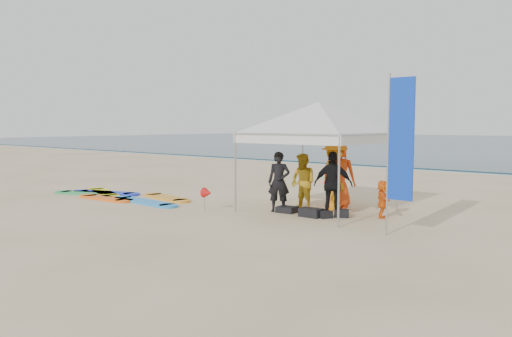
{
  "coord_description": "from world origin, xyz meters",
  "views": [
    {
      "loc": [
        7.91,
        -7.23,
        2.33
      ],
      "look_at": [
        -0.26,
        2.6,
        1.2
      ],
      "focal_mm": 35.0,
      "sensor_mm": 36.0,
      "label": 1
    }
  ],
  "objects_px": {
    "person_orange_b": "(339,174)",
    "person_black_a": "(279,182)",
    "person_orange_a": "(335,175)",
    "person_black_b": "(333,184)",
    "surfboard_spread": "(118,196)",
    "canopy_tent": "(318,102)",
    "feather_flag": "(400,141)",
    "person_seated": "(383,199)",
    "marker_pennant": "(208,193)",
    "person_yellow": "(303,182)"
  },
  "relations": [
    {
      "from": "person_orange_b",
      "to": "person_black_a",
      "type": "bearing_deg",
      "value": 45.88
    },
    {
      "from": "person_orange_a",
      "to": "person_black_b",
      "type": "height_order",
      "value": "person_orange_a"
    },
    {
      "from": "person_black_a",
      "to": "surfboard_spread",
      "type": "bearing_deg",
      "value": 162.52
    },
    {
      "from": "canopy_tent",
      "to": "person_black_a",
      "type": "bearing_deg",
      "value": -132.08
    },
    {
      "from": "person_black_a",
      "to": "canopy_tent",
      "type": "distance_m",
      "value": 2.36
    },
    {
      "from": "person_orange_a",
      "to": "feather_flag",
      "type": "relative_size",
      "value": 0.57
    },
    {
      "from": "person_black_a",
      "to": "feather_flag",
      "type": "distance_m",
      "value": 3.98
    },
    {
      "from": "person_black_a",
      "to": "person_seated",
      "type": "height_order",
      "value": "person_black_a"
    },
    {
      "from": "person_black_a",
      "to": "person_seated",
      "type": "bearing_deg",
      "value": -8.71
    },
    {
      "from": "person_orange_a",
      "to": "person_seated",
      "type": "distance_m",
      "value": 1.62
    },
    {
      "from": "feather_flag",
      "to": "person_orange_a",
      "type": "bearing_deg",
      "value": 143.62
    },
    {
      "from": "person_black_a",
      "to": "surfboard_spread",
      "type": "distance_m",
      "value": 5.77
    },
    {
      "from": "person_black_b",
      "to": "person_seated",
      "type": "xyz_separation_m",
      "value": [
        1.02,
        0.69,
        -0.36
      ]
    },
    {
      "from": "person_orange_a",
      "to": "person_seated",
      "type": "relative_size",
      "value": 2.03
    },
    {
      "from": "feather_flag",
      "to": "marker_pennant",
      "type": "bearing_deg",
      "value": -176.17
    },
    {
      "from": "person_black_a",
      "to": "person_yellow",
      "type": "height_order",
      "value": "person_black_a"
    },
    {
      "from": "surfboard_spread",
      "to": "person_orange_b",
      "type": "bearing_deg",
      "value": 23.38
    },
    {
      "from": "person_orange_a",
      "to": "person_black_b",
      "type": "distance_m",
      "value": 1.06
    },
    {
      "from": "canopy_tent",
      "to": "marker_pennant",
      "type": "distance_m",
      "value": 3.83
    },
    {
      "from": "person_black_a",
      "to": "canopy_tent",
      "type": "xyz_separation_m",
      "value": [
        0.71,
        0.79,
        2.11
      ]
    },
    {
      "from": "person_black_a",
      "to": "surfboard_spread",
      "type": "xyz_separation_m",
      "value": [
        -5.6,
        -1.15,
        -0.77
      ]
    },
    {
      "from": "canopy_tent",
      "to": "feather_flag",
      "type": "distance_m",
      "value": 3.52
    },
    {
      "from": "person_yellow",
      "to": "person_seated",
      "type": "distance_m",
      "value": 2.22
    },
    {
      "from": "person_orange_b",
      "to": "surfboard_spread",
      "type": "xyz_separation_m",
      "value": [
        -6.46,
        -2.79,
        -0.91
      ]
    },
    {
      "from": "person_yellow",
      "to": "surfboard_spread",
      "type": "height_order",
      "value": "person_yellow"
    },
    {
      "from": "person_yellow",
      "to": "person_orange_a",
      "type": "height_order",
      "value": "person_orange_a"
    },
    {
      "from": "person_yellow",
      "to": "feather_flag",
      "type": "bearing_deg",
      "value": -11.43
    },
    {
      "from": "person_black_a",
      "to": "person_yellow",
      "type": "bearing_deg",
      "value": 31.08
    },
    {
      "from": "person_black_a",
      "to": "person_seated",
      "type": "relative_size",
      "value": 1.7
    },
    {
      "from": "person_black_b",
      "to": "feather_flag",
      "type": "relative_size",
      "value": 0.49
    },
    {
      "from": "person_seated",
      "to": "feather_flag",
      "type": "bearing_deg",
      "value": -176.24
    },
    {
      "from": "person_black_b",
      "to": "person_orange_b",
      "type": "bearing_deg",
      "value": -86.21
    },
    {
      "from": "person_seated",
      "to": "person_orange_a",
      "type": "bearing_deg",
      "value": 51.15
    },
    {
      "from": "person_orange_a",
      "to": "surfboard_spread",
      "type": "height_order",
      "value": "person_orange_a"
    },
    {
      "from": "person_black_b",
      "to": "person_orange_b",
      "type": "distance_m",
      "value": 1.54
    },
    {
      "from": "marker_pennant",
      "to": "person_black_b",
      "type": "bearing_deg",
      "value": 24.99
    },
    {
      "from": "canopy_tent",
      "to": "feather_flag",
      "type": "xyz_separation_m",
      "value": [
        3.0,
        -1.6,
        -0.93
      ]
    },
    {
      "from": "person_black_b",
      "to": "person_orange_b",
      "type": "xyz_separation_m",
      "value": [
        -0.65,
        1.39,
        0.11
      ]
    },
    {
      "from": "person_black_b",
      "to": "surfboard_spread",
      "type": "distance_m",
      "value": 7.3
    },
    {
      "from": "person_orange_a",
      "to": "person_seated",
      "type": "xyz_separation_m",
      "value": [
        1.52,
        -0.23,
        -0.49
      ]
    },
    {
      "from": "person_orange_b",
      "to": "feather_flag",
      "type": "distance_m",
      "value": 3.9
    },
    {
      "from": "person_black_b",
      "to": "marker_pennant",
      "type": "xyz_separation_m",
      "value": [
        -3.04,
        -1.41,
        -0.34
      ]
    },
    {
      "from": "person_black_b",
      "to": "person_seated",
      "type": "bearing_deg",
      "value": -167.19
    },
    {
      "from": "person_black_a",
      "to": "marker_pennant",
      "type": "bearing_deg",
      "value": -171.69
    },
    {
      "from": "person_seated",
      "to": "person_black_a",
      "type": "bearing_deg",
      "value": 80.32
    },
    {
      "from": "person_black_a",
      "to": "person_yellow",
      "type": "xyz_separation_m",
      "value": [
        0.35,
        0.62,
        -0.03
      ]
    },
    {
      "from": "canopy_tent",
      "to": "surfboard_spread",
      "type": "xyz_separation_m",
      "value": [
        -6.31,
        -1.94,
        -2.88
      ]
    },
    {
      "from": "feather_flag",
      "to": "person_black_b",
      "type": "bearing_deg",
      "value": 154.11
    },
    {
      "from": "person_orange_b",
      "to": "surfboard_spread",
      "type": "relative_size",
      "value": 0.37
    },
    {
      "from": "person_seated",
      "to": "canopy_tent",
      "type": "relative_size",
      "value": 0.21
    }
  ]
}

